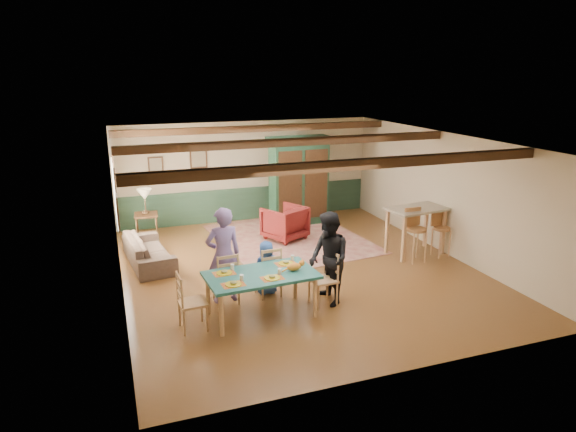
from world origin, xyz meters
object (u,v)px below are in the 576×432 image
object	(u,v)px
bar_stool_right	(441,234)
table_lamp	(145,202)
end_table	(147,227)
dining_chair_far_right	(268,271)
sofa	(148,251)
dining_chair_end_right	(323,279)
armoire	(299,181)
counter_table	(415,231)
dining_chair_end_left	(193,301)
dining_chair_far_left	(225,277)
dining_table	(261,295)
cat	(294,266)
person_child	(267,268)
person_man	(223,255)
bar_stool_left	(416,236)
person_woman	(329,259)
armchair	(285,223)

from	to	relation	value
bar_stool_right	table_lamp	bearing A→B (deg)	148.40
table_lamp	end_table	bearing A→B (deg)	0.00
dining_chair_far_right	end_table	distance (m)	4.39
sofa	bar_stool_right	xyz separation A→B (m)	(6.18, -1.69, 0.22)
dining_chair_far_right	dining_chair_end_right	distance (m)	1.05
dining_chair_far_right	dining_chair_end_right	world-z (taller)	same
armoire	table_lamp	size ratio (longest dim) A/B	3.81
end_table	counter_table	world-z (taller)	counter_table
bar_stool_right	counter_table	bearing A→B (deg)	143.80
dining_chair_end_left	end_table	world-z (taller)	dining_chair_end_left
dining_chair_far_right	bar_stool_right	size ratio (longest dim) A/B	0.93
sofa	counter_table	bearing A→B (deg)	-109.98
dining_chair_far_left	dining_table	bearing A→B (deg)	119.05
end_table	bar_stool_right	xyz separation A→B (m)	(6.07, -3.31, 0.18)
dining_chair_far_right	cat	world-z (taller)	dining_chair_far_right
person_child	bar_stool_right	distance (m)	4.29
dining_table	table_lamp	bearing A→B (deg)	107.17
dining_chair_far_left	person_man	xyz separation A→B (m)	(-0.01, 0.08, 0.39)
dining_chair_far_left	end_table	world-z (taller)	dining_chair_far_left
dining_table	end_table	size ratio (longest dim) A/B	2.71
person_child	sofa	xyz separation A→B (m)	(-1.93, 2.30, -0.21)
table_lamp	counter_table	xyz separation A→B (m)	(5.60, -3.00, -0.44)
table_lamp	counter_table	size ratio (longest dim) A/B	0.48
person_man	bar_stool_left	xyz separation A→B (m)	(4.34, 0.56, -0.29)
dining_table	dining_chair_far_left	distance (m)	0.84
dining_chair_end_right	person_woman	bearing A→B (deg)	90.00
person_child	end_table	distance (m)	4.32
cat	end_table	xyz separation A→B (m)	(-2.03, 4.81, -0.51)
end_table	person_man	bearing A→B (deg)	-75.67
cat	dining_chair_far_right	bearing A→B (deg)	100.37
dining_table	table_lamp	size ratio (longest dim) A/B	2.96
person_woman	table_lamp	bearing A→B (deg)	-153.25
dining_chair_far_right	end_table	bearing A→B (deg)	-69.00
dining_chair_far_left	armchair	size ratio (longest dim) A/B	1.05
person_woman	end_table	xyz separation A→B (m)	(-2.73, 4.67, -0.50)
dining_chair_end_left	bar_stool_right	xyz separation A→B (m)	(5.76, 1.51, 0.04)
person_woman	person_child	bearing A→B (deg)	-133.26
person_man	armchair	world-z (taller)	person_man
dining_table	armoire	xyz separation A→B (m)	(2.52, 4.87, 0.79)
person_man	bar_stool_right	size ratio (longest dim) A/B	1.69
cat	person_woman	bearing A→B (deg)	8.13
dining_table	dining_chair_far_right	size ratio (longest dim) A/B	1.89
cat	counter_table	distance (m)	4.01
dining_chair_end_left	armoire	xyz separation A→B (m)	(3.68, 4.94, 0.69)
cat	table_lamp	distance (m)	5.22
person_man	person_child	distance (m)	0.89
armchair	person_child	bearing A→B (deg)	38.24
person_man	person_woman	world-z (taller)	person_man
cat	sofa	distance (m)	3.88
counter_table	end_table	bearing A→B (deg)	151.81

